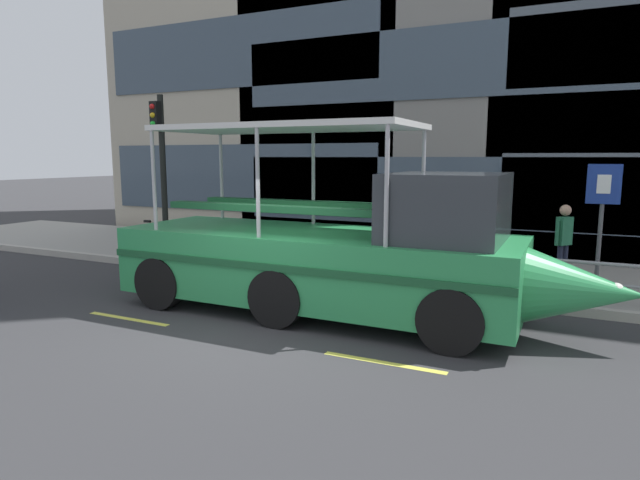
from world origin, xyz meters
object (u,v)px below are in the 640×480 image
Objects in this scene: pedestrian_mid_left at (394,230)px; leaned_bicycle at (154,242)px; parking_sign at (602,207)px; duck_tour_boat at (342,255)px; traffic_light_pole at (161,160)px; pedestrian_near_bow at (564,236)px.

leaned_bicycle is at bearing -170.30° from pedestrian_mid_left.
parking_sign reaches higher than pedestrian_mid_left.
pedestrian_mid_left is (-0.17, 3.57, -0.00)m from duck_tour_boat.
leaned_bicycle is (-0.30, -0.08, -2.23)m from traffic_light_pole.
leaned_bicycle is 10.33m from pedestrian_near_bow.
leaned_bicycle is 0.19× the size of duck_tour_boat.
pedestrian_near_bow is at bearing 6.35° from leaned_bicycle.
traffic_light_pole is at bearing -177.96° from parking_sign.
duck_tour_boat is at bearing -87.28° from pedestrian_mid_left.
traffic_light_pole is at bearing 15.44° from leaned_bicycle.
traffic_light_pole is 2.48× the size of leaned_bicycle.
duck_tour_boat is at bearing -21.72° from traffic_light_pole.
pedestrian_near_bow is (-0.64, 0.68, -0.71)m from parking_sign.
parking_sign is 1.65× the size of pedestrian_mid_left.
traffic_light_pole is 0.47× the size of duck_tour_boat.
duck_tour_boat reaches higher than leaned_bicycle.
pedestrian_mid_left is (-4.38, 0.65, -0.80)m from parking_sign.
duck_tour_boat is 3.58m from pedestrian_mid_left.
leaned_bicycle is (-10.89, -0.46, -1.36)m from parking_sign.
duck_tour_boat is 5.90× the size of pedestrian_mid_left.
traffic_light_pole is at bearing -173.93° from pedestrian_near_bow.
pedestrian_near_bow is (9.95, 1.06, -1.58)m from traffic_light_pole.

